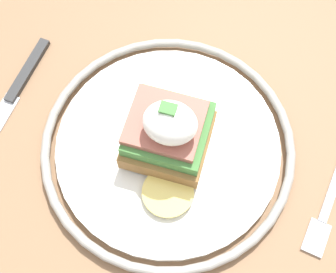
# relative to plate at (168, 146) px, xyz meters

# --- Properties ---
(ground_plane) EXTENTS (6.00, 6.00, 0.00)m
(ground_plane) POSITION_rel_plate_xyz_m (-0.04, -0.04, -0.76)
(ground_plane) COLOR #9E9993
(dining_table) EXTENTS (1.07, 0.86, 0.76)m
(dining_table) POSITION_rel_plate_xyz_m (-0.04, -0.04, -0.12)
(dining_table) COLOR #846042
(dining_table) RESTS_ON ground_plane
(plate) EXTENTS (0.28, 0.28, 0.02)m
(plate) POSITION_rel_plate_xyz_m (0.00, 0.00, 0.00)
(plate) COLOR silver
(plate) RESTS_ON dining_table
(sandwich) EXTENTS (0.09, 0.12, 0.09)m
(sandwich) POSITION_rel_plate_xyz_m (-0.00, 0.00, 0.04)
(sandwich) COLOR olive
(sandwich) RESTS_ON plate
(fork) EXTENTS (0.04, 0.14, 0.00)m
(fork) POSITION_rel_plate_xyz_m (-0.18, 0.01, -0.01)
(fork) COLOR silver
(fork) RESTS_ON dining_table
(knife) EXTENTS (0.03, 0.19, 0.01)m
(knife) POSITION_rel_plate_xyz_m (0.19, -0.01, -0.01)
(knife) COLOR #2D2D2D
(knife) RESTS_ON dining_table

